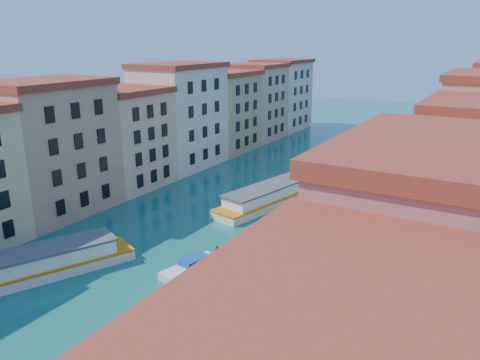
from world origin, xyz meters
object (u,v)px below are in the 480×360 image
object	(u,v)px
vaporetto_far	(269,196)
gondola_right	(147,351)
vaporetto_near	(36,265)
gondola_fore	(204,269)

from	to	relation	value
vaporetto_far	gondola_right	size ratio (longest dim) A/B	1.66
vaporetto_near	gondola_fore	xyz separation A→B (m)	(15.61, 10.12, -1.05)
gondola_fore	vaporetto_near	bearing A→B (deg)	-162.51
vaporetto_near	gondola_right	size ratio (longest dim) A/B	1.61
vaporetto_near	gondola_right	distance (m)	20.39
vaporetto_near	vaporetto_far	xyz separation A→B (m)	(11.70, 34.28, 0.02)
vaporetto_near	gondola_fore	distance (m)	18.63
vaporetto_far	gondola_right	distance (m)	39.59
gondola_right	vaporetto_far	bearing A→B (deg)	93.99
vaporetto_far	gondola_right	world-z (taller)	vaporetto_far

